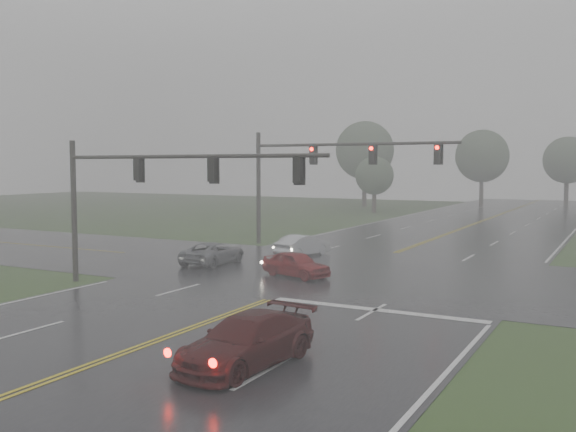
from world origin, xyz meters
The scene contains 13 objects.
main_road centered at (0.00, 20.00, 0.00)m, with size 18.00×160.00×0.02m, color black.
cross_street centered at (0.00, 22.00, 0.00)m, with size 120.00×14.00×0.02m, color black.
stop_bar centered at (4.50, 14.40, 0.00)m, with size 8.50×0.50×0.01m, color silver.
sedan_maroon centered at (3.79, 6.35, 0.00)m, with size 1.92×4.73×1.37m, color #36090A.
sedan_red centered at (-1.50, 19.40, 0.00)m, with size 1.48×3.67×1.25m, color maroon.
sedan_silver centered at (-4.51, 26.02, 0.00)m, with size 1.36×3.90×1.29m, color #B7B9BF.
car_grey centered at (-7.44, 20.84, 0.00)m, with size 2.03×4.40×1.22m, color slate.
signal_gantry_near centered at (-6.03, 13.50, 4.69)m, with size 13.29×0.29×6.63m.
signal_gantry_far centered at (-5.80, 30.38, 5.46)m, with size 14.19×0.39×7.75m.
tree_nw_a centered at (-13.44, 61.90, 4.29)m, with size 4.45×4.45×6.54m.
tree_n_mid centered at (-4.70, 78.60, 6.71)m, with size 6.94×6.94×10.20m.
tree_nw_b centered at (-18.48, 71.58, 7.46)m, with size 7.71×7.71×11.33m.
tree_n_far centered at (4.96, 86.97, 6.20)m, with size 6.42×6.42×9.43m.
Camera 1 is at (12.88, -8.19, 5.47)m, focal length 40.00 mm.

